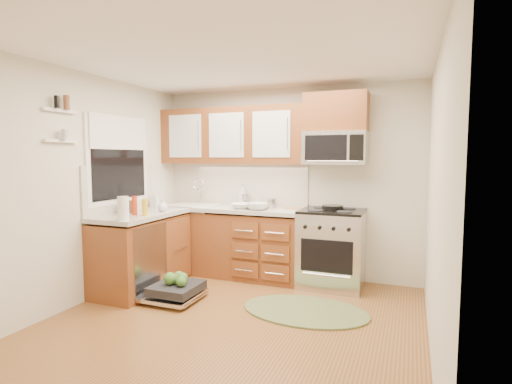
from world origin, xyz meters
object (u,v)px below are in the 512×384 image
at_px(upper_cabinets, 232,136).
at_px(stock_pot, 269,203).
at_px(sink, 193,214).
at_px(skillet, 333,207).
at_px(bowl_a, 242,206).
at_px(microwave, 335,148).
at_px(paper_towel_roll, 123,208).
at_px(dishwasher, 174,291).
at_px(range, 332,248).
at_px(rug, 305,311).
at_px(cup, 268,204).
at_px(cutting_board, 295,208).
at_px(bowl_b, 258,206).

distance_m(upper_cabinets, stock_pot, 1.05).
xyz_separation_m(sink, skillet, (1.92, 0.07, 0.17)).
height_order(stock_pot, bowl_a, stock_pot).
bearing_deg(bowl_a, upper_cabinets, 134.66).
height_order(upper_cabinets, microwave, upper_cabinets).
bearing_deg(microwave, skillet, -97.94).
bearing_deg(paper_towel_roll, dishwasher, 39.37).
relative_size(range, rug, 0.72).
bearing_deg(bowl_a, skillet, 8.54).
relative_size(sink, cup, 5.51).
bearing_deg(upper_cabinets, sink, -163.55).
bearing_deg(stock_pot, cutting_board, 2.14).
xyz_separation_m(rug, stock_pot, (-0.75, 1.01, 0.98)).
xyz_separation_m(paper_towel_roll, bowl_a, (0.78, 1.34, -0.09)).
xyz_separation_m(bowl_a, cup, (0.29, 0.19, 0.01)).
relative_size(range, stock_pot, 4.65).
distance_m(cutting_board, bowl_b, 0.49).
xyz_separation_m(microwave, dishwasher, (-1.54, -1.25, -1.60)).
height_order(bowl_a, bowl_b, bowl_b).
relative_size(stock_pot, cup, 1.82).
bearing_deg(dishwasher, sink, 109.20).
distance_m(sink, bowl_a, 0.80).
relative_size(stock_pot, bowl_b, 0.73).
height_order(dishwasher, cutting_board, cutting_board).
xyz_separation_m(upper_cabinets, skillet, (1.40, -0.08, -0.90)).
xyz_separation_m(rug, bowl_a, (-1.06, 0.81, 0.95)).
relative_size(range, bowl_b, 3.40).
height_order(cutting_board, bowl_a, bowl_a).
bearing_deg(cutting_board, skillet, -5.38).
height_order(skillet, bowl_b, bowl_b).
distance_m(cutting_board, cup, 0.36).
bearing_deg(range, microwave, 90.00).
xyz_separation_m(skillet, paper_towel_roll, (-1.92, -1.51, 0.08)).
distance_m(microwave, bowl_a, 1.39).
relative_size(sink, rug, 0.47).
distance_m(upper_cabinets, microwave, 1.42).
xyz_separation_m(dishwasher, bowl_a, (0.39, 1.02, 0.86)).
bearing_deg(paper_towel_roll, upper_cabinets, 71.78).
xyz_separation_m(upper_cabinets, rug, (1.31, -1.07, -1.86)).
bearing_deg(stock_pot, upper_cabinets, 174.80).
distance_m(sink, stock_pot, 1.10).
distance_m(skillet, cup, 0.85).
relative_size(skillet, bowl_b, 0.92).
bearing_deg(cutting_board, bowl_b, -148.10).
distance_m(range, skillet, 0.50).
height_order(skillet, cup, cup).
xyz_separation_m(stock_pot, cutting_board, (0.35, 0.01, -0.05)).
bearing_deg(sink, upper_cabinets, 16.45).
relative_size(skillet, bowl_a, 0.93).
bearing_deg(range, stock_pot, 173.66).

